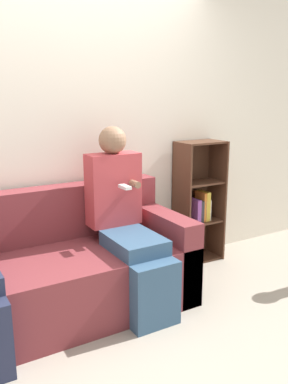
# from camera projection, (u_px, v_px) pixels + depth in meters

# --- Properties ---
(ground_plane) EXTENTS (14.00, 14.00, 0.00)m
(ground_plane) POSITION_uv_depth(u_px,v_px,m) (133.00, 334.00, 2.75)
(ground_plane) COLOR #9E9384
(back_wall) EXTENTS (10.00, 0.06, 2.55)m
(back_wall) POSITION_uv_depth(u_px,v_px,m) (72.00, 133.00, 3.28)
(back_wall) COLOR silver
(back_wall) RESTS_ON ground_plane
(couch) EXTENTS (1.92, 0.86, 0.89)m
(couch) POSITION_uv_depth(u_px,v_px,m) (59.00, 274.00, 2.96)
(couch) COLOR maroon
(couch) RESTS_ON ground_plane
(adult_seated) EXTENTS (0.41, 0.79, 1.35)m
(adult_seated) POSITION_uv_depth(u_px,v_px,m) (126.00, 216.00, 3.04)
(adult_seated) COLOR #335170
(adult_seated) RESTS_ON ground_plane
(bookshelf) EXTENTS (0.44, 0.29, 1.16)m
(bookshelf) POSITION_uv_depth(u_px,v_px,m) (197.00, 203.00, 3.91)
(bookshelf) COLOR #4C2D1E
(bookshelf) RESTS_ON ground_plane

